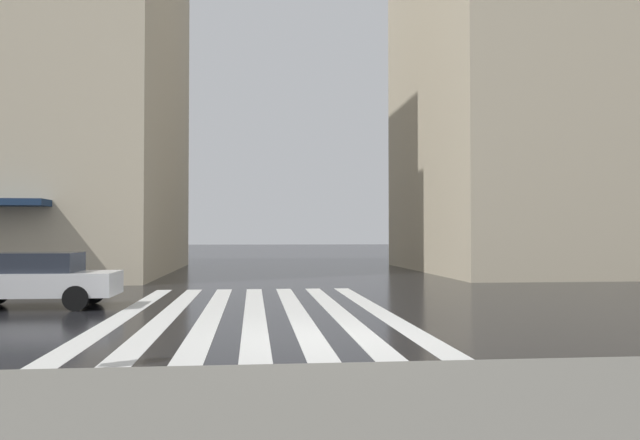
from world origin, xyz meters
TOP-DOWN VIEW (x-y plane):
  - ground_plane at (0.00, 0.00)m, footprint 220.00×220.00m
  - zebra_crossing at (4.00, 1.31)m, footprint 13.00×6.50m
  - car_white at (5.50, 6.96)m, footprint 1.85×4.10m

SIDE VIEW (x-z plane):
  - ground_plane at x=0.00m, z-range 0.00..0.00m
  - zebra_crossing at x=4.00m, z-range 0.00..0.01m
  - car_white at x=5.50m, z-range 0.05..1.46m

